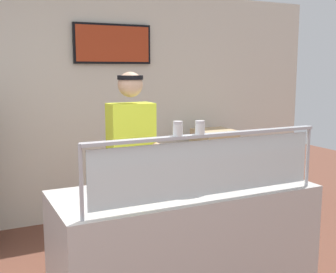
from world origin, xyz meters
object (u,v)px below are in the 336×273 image
pizza_tray (178,187)px  pizza_box_stack (214,137)px  worker_figure (132,161)px  pepper_flake_shaker (200,128)px  pizza_server (177,185)px  parmesan_shaker (178,130)px

pizza_tray → pizza_box_stack: size_ratio=0.96×
worker_figure → pizza_box_stack: (1.52, 1.11, -0.06)m
worker_figure → pizza_box_stack: 1.89m
pepper_flake_shaker → pizza_server: bearing=91.0°
pizza_server → pizza_box_stack: 2.42m
pizza_server → pepper_flake_shaker: (0.01, -0.29, 0.43)m
pizza_server → worker_figure: 0.79m
pizza_tray → worker_figure: size_ratio=0.26×
pizza_tray → pizza_box_stack: pizza_box_stack is taller
pizza_server → pepper_flake_shaker: pepper_flake_shaker is taller
pizza_tray → pizza_server: (-0.01, -0.02, 0.02)m
pizza_server → pizza_tray: bearing=69.5°
parmesan_shaker → pepper_flake_shaker: size_ratio=1.06×
pizza_tray → pizza_box_stack: 2.40m
worker_figure → pizza_box_stack: size_ratio=3.74×
pizza_server → worker_figure: bearing=106.2°
pepper_flake_shaker → pizza_box_stack: pepper_flake_shaker is taller
pizza_server → parmesan_shaker: size_ratio=3.14×
pizza_server → pizza_box_stack: bearing=66.3°
parmesan_shaker → pizza_box_stack: size_ratio=0.19×
pizza_tray → pizza_server: bearing=-125.0°
pizza_tray → pizza_server: 0.03m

